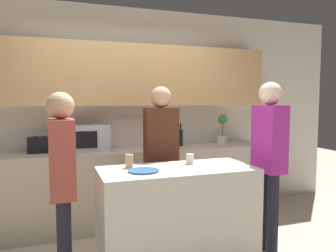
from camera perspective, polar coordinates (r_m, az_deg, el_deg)
name	(u,v)px	position (r m, az deg, el deg)	size (l,w,h in m)	color
back_wall	(124,99)	(4.25, -7.68, 4.76)	(6.40, 0.40, 2.70)	silver
back_counter	(129,186)	(4.13, -6.75, -10.33)	(3.60, 0.62, 0.92)	#B7AD99
kitchen_island	(177,219)	(3.03, 1.62, -15.93)	(1.36, 0.61, 0.93)	beige
microwave	(86,138)	(3.99, -14.07, -2.01)	(0.52, 0.39, 0.30)	#B7BABC
toaster	(40,145)	(3.99, -21.40, -3.06)	(0.26, 0.16, 0.18)	black
potted_plant	(223,129)	(4.52, 9.50, -0.54)	(0.14, 0.14, 0.40)	silver
bottle_0	(161,139)	(4.22, -1.31, -2.20)	(0.07, 0.07, 0.26)	maroon
bottle_1	(169,140)	(4.18, 0.11, -2.45)	(0.08, 0.08, 0.22)	#194723
bottle_2	(175,137)	(4.17, 1.27, -1.99)	(0.07, 0.07, 0.31)	silver
bottle_3	(181,137)	(4.26, 2.19, -1.96)	(0.06, 0.06, 0.29)	black
plate_on_island	(144,171)	(2.75, -4.29, -7.78)	(0.26, 0.26, 0.01)	#2D5684
cup_0	(129,161)	(2.91, -6.76, -6.08)	(0.07, 0.07, 0.12)	tan
cup_1	(190,159)	(3.07, 3.85, -5.74)	(0.07, 0.07, 0.09)	silver
person_left	(62,176)	(2.70, -17.92, -8.22)	(0.21, 0.34, 1.58)	black
person_center	(269,152)	(3.35, 17.17, -4.40)	(0.22, 0.34, 1.69)	black
person_right	(161,151)	(3.42, -1.22, -4.42)	(0.35, 0.22, 1.66)	black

